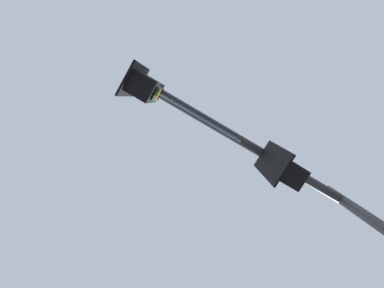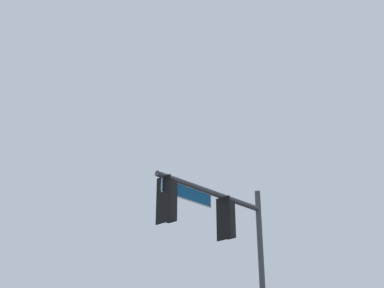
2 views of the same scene
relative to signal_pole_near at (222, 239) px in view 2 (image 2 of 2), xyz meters
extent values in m
cylinder|color=#47474C|center=(0.40, -0.04, 1.30)|extent=(4.39, 0.60, 0.17)
cube|color=black|center=(-0.06, 0.01, 0.63)|extent=(0.08, 0.52, 1.30)
cube|color=black|center=(-0.25, 0.03, 0.63)|extent=(0.39, 0.35, 1.10)
cylinder|color=black|center=(-0.25, 0.03, 1.24)|extent=(0.04, 0.04, 0.12)
cylinder|color=#340503|center=(-0.45, 0.05, 0.96)|extent=(0.05, 0.22, 0.22)
cylinder|color=yellow|center=(-0.45, 0.05, 0.63)|extent=(0.05, 0.22, 0.22)
cylinder|color=black|center=(-0.45, 0.05, 0.30)|extent=(0.05, 0.22, 0.22)
cube|color=black|center=(2.34, -0.23, 0.63)|extent=(0.08, 0.52, 1.30)
cube|color=black|center=(2.16, -0.22, 0.63)|extent=(0.39, 0.35, 1.10)
cylinder|color=black|center=(2.16, -0.22, 1.24)|extent=(0.04, 0.04, 0.12)
cylinder|color=#340503|center=(1.96, -0.20, 0.96)|extent=(0.05, 0.22, 0.22)
cylinder|color=yellow|center=(1.96, -0.20, 0.63)|extent=(0.05, 0.22, 0.22)
cylinder|color=black|center=(1.96, -0.20, 0.30)|extent=(0.05, 0.22, 0.22)
cube|color=#0A4C7F|center=(1.45, -0.14, 1.02)|extent=(1.90, 0.23, 0.35)
cube|color=white|center=(1.45, -0.14, 1.02)|extent=(1.96, 0.22, 0.41)
camera|label=1|loc=(1.51, 0.07, -3.90)|focal=28.00mm
camera|label=2|loc=(12.41, 8.76, -3.92)|focal=50.00mm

